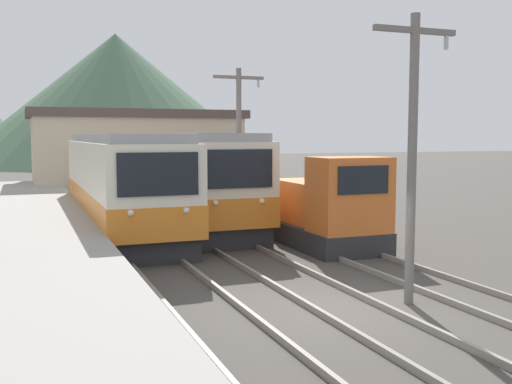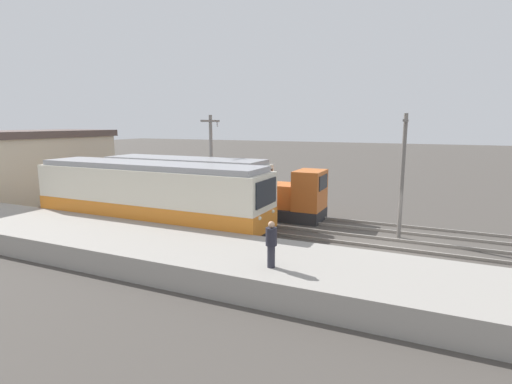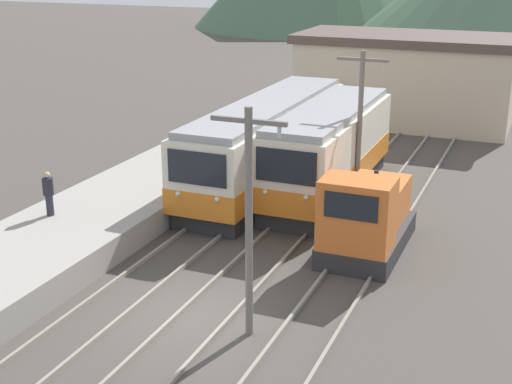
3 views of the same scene
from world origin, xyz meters
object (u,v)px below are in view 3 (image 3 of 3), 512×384
Objects in this scene: commuter_train_left at (268,146)px; person_on_platform at (49,192)px; shunting_locomotive at (367,219)px; catenary_mast_mid at (360,123)px; commuter_train_center at (328,154)px; catenary_mast_near at (249,215)px.

person_on_platform is at bearing -117.76° from commuter_train_left.
person_on_platform is at bearing -162.61° from shunting_locomotive.
shunting_locomotive is 0.80× the size of catenary_mast_mid.
commuter_train_left is at bearing 62.24° from person_on_platform.
catenary_mast_mid is (-1.49, 4.39, 2.20)m from shunting_locomotive.
commuter_train_center is 6.14m from shunting_locomotive.
commuter_train_left is 1.30× the size of commuter_train_center.
commuter_train_left is 2.17× the size of catenary_mast_near.
person_on_platform is at bearing -130.92° from commuter_train_center.
catenary_mast_near is (1.51, -11.88, 1.68)m from commuter_train_center.
person_on_platform is at bearing -139.48° from catenary_mast_mid.
commuter_train_center is at bearing 49.08° from person_on_platform.
catenary_mast_near is at bearing -20.05° from person_on_platform.
person_on_platform is (-7.46, -8.61, 0.08)m from commuter_train_center.
shunting_locomotive is 5.13m from catenary_mast_mid.
commuter_train_left is at bearing 164.60° from catenary_mast_mid.
catenary_mast_near is 3.91× the size of person_on_platform.
catenary_mast_mid is at bearing -31.94° from commuter_train_center.
catenary_mast_mid is (1.51, -0.94, 1.68)m from commuter_train_center.
catenary_mast_near is at bearing -90.00° from catenary_mast_mid.
commuter_train_center is 11.39m from person_on_platform.
shunting_locomotive is at bearing -71.23° from catenary_mast_mid.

